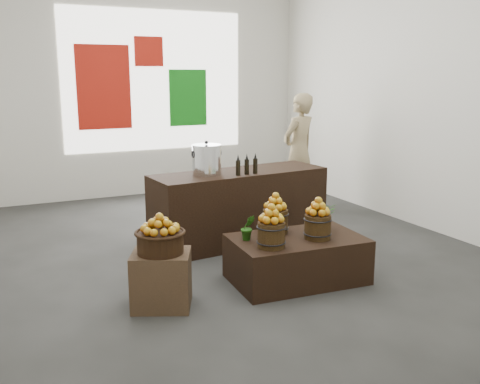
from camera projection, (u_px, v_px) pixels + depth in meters
name	position (u px, v px, depth m)	size (l,w,h in m)	color
ground	(219.00, 250.00, 6.58)	(7.00, 7.00, 0.00)	#343532
back_wall	(138.00, 81.00, 9.24)	(6.00, 0.04, 4.00)	beige
back_opening	(155.00, 81.00, 9.35)	(3.20, 0.02, 2.40)	white
deco_red_left	(104.00, 87.00, 8.98)	(0.90, 0.04, 1.40)	#A8180C
deco_green_right	(188.00, 98.00, 9.66)	(0.70, 0.04, 1.00)	#117114
deco_red_upper	(149.00, 51.00, 9.19)	(0.50, 0.04, 0.50)	#A8180C
crate	(162.00, 280.00, 4.91)	(0.53, 0.43, 0.53)	brown
wicker_basket	(160.00, 243.00, 4.84)	(0.42, 0.42, 0.19)	black
apples_in_basket	(160.00, 223.00, 4.80)	(0.33, 0.33, 0.18)	#8B0C04
display_table	(297.00, 259.00, 5.56)	(1.35, 0.83, 0.47)	black
apple_bucket_front_left	(271.00, 235.00, 5.17)	(0.27, 0.27, 0.25)	#38250F
apples_in_bucket_front_left	(272.00, 213.00, 5.13)	(0.20, 0.20, 0.18)	#8B0C04
apple_bucket_front_right	(318.00, 227.00, 5.45)	(0.27, 0.27, 0.25)	#38250F
apples_in_bucket_front_right	(318.00, 206.00, 5.40)	(0.20, 0.20, 0.18)	#8B0C04
apple_bucket_rear	(275.00, 221.00, 5.66)	(0.27, 0.27, 0.25)	#38250F
apples_in_bucket_rear	(276.00, 201.00, 5.61)	(0.20, 0.20, 0.18)	#8B0C04
herb_garnish_right	(323.00, 216.00, 5.79)	(0.26, 0.22, 0.28)	#1F5712
herb_garnish_left	(248.00, 227.00, 5.40)	(0.14, 0.12, 0.26)	#1F5712
counter	(239.00, 207.00, 6.80)	(2.25, 0.72, 0.92)	black
stock_pot_left	(207.00, 161.00, 6.44)	(0.35, 0.35, 0.35)	silver
oil_cruets	(249.00, 164.00, 6.49)	(0.25, 0.06, 0.26)	black
shopper	(299.00, 151.00, 8.57)	(0.67, 0.44, 1.83)	#96835C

